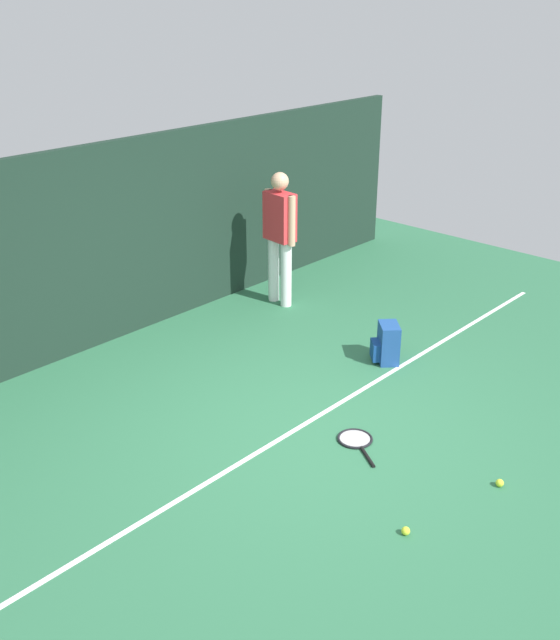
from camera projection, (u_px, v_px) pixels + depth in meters
ground_plane at (312, 431)px, 6.87m from camera, size 12.00×12.00×0.00m
back_fence at (109, 244)px, 8.27m from camera, size 10.00×0.10×2.25m
court_line at (302, 426)px, 6.94m from camera, size 9.00×0.05×0.00m
tennis_player at (280, 231)px, 9.24m from camera, size 0.26×0.53×1.70m
tennis_racket at (356, 440)px, 6.70m from camera, size 0.47×0.61×0.03m
backpack at (387, 344)px, 8.05m from camera, size 0.38×0.38×0.44m
tennis_ball_near_player at (406, 531)px, 5.56m from camera, size 0.07×0.07×0.07m
tennis_ball_by_fence at (500, 483)px, 6.09m from camera, size 0.07×0.07×0.07m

